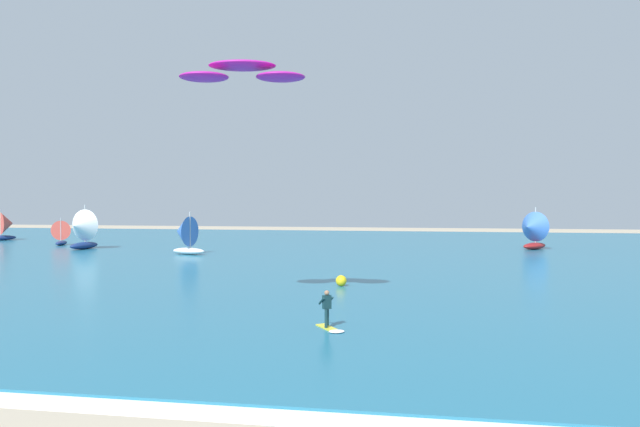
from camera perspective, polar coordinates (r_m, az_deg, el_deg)
The scene contains 10 objects.
ocean at distance 60.90m, azimuth 4.96°, elevation -4.04°, with size 160.00×90.00×0.10m, color #236B89.
shoreline_foam at distance 16.70m, azimuth 0.55°, elevation -18.89°, with size 93.44×2.39×0.01m, color white.
kitesurfer at distance 25.92m, azimuth 0.86°, elevation -9.94°, with size 1.59×1.92×1.67m.
kite at distance 30.85m, azimuth -7.64°, elevation 13.57°, with size 6.72×3.12×0.98m.
sailboat_trailing at distance 79.75m, azimuth -23.97°, elevation -1.70°, with size 2.68×3.06×3.44m.
sailboat_center_horizon at distance 71.64m, azimuth -22.48°, elevation -1.41°, with size 3.85×4.47×5.11m.
sailboat_near_shore at distance 62.01m, azimuth -13.18°, elevation -2.04°, with size 3.93×3.42×4.44m.
sailboat_far_left at distance 92.56m, azimuth -28.46°, elevation -1.07°, with size 3.68×3.94×4.38m.
sailboat_mid_right at distance 70.36m, azimuth 20.08°, elevation -1.54°, with size 4.20×4.31×4.83m.
marker_buoy at distance 38.39m, azimuth 2.09°, elevation -6.61°, with size 0.72×0.72×0.72m, color yellow.
Camera 1 is at (4.88, -10.60, 5.79)m, focal length 32.60 mm.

